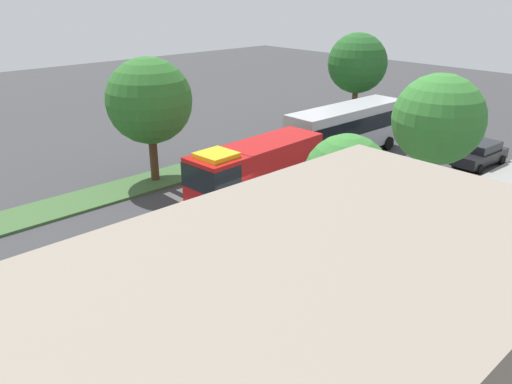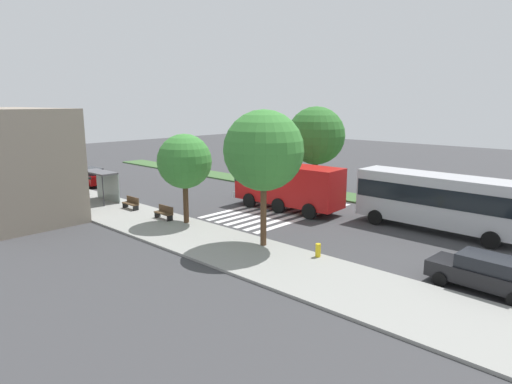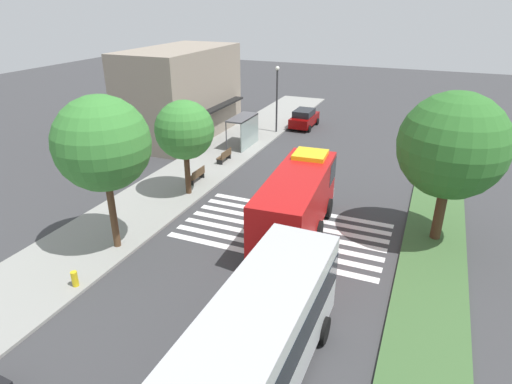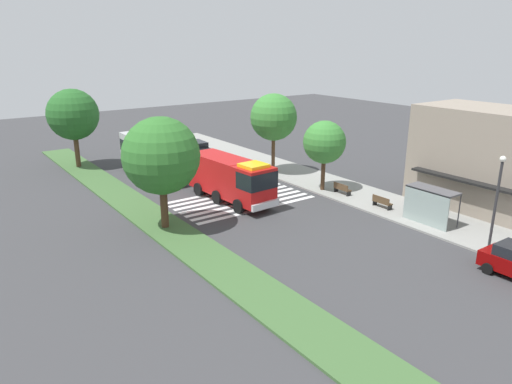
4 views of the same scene
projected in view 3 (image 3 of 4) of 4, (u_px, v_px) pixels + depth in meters
The scene contains 16 objects.
ground_plane at pixel (298, 211), 25.50m from camera, with size 120.00×120.00×0.00m, color #38383A.
sidewalk at pixel (173, 187), 28.49m from camera, with size 60.00×5.08×0.14m, color gray.
median_strip at pixel (435, 234), 22.83m from camera, with size 60.00×3.00×0.14m, color #3D6033.
crosswalk at pixel (283, 230), 23.35m from camera, with size 5.85×10.92×0.01m.
fire_truck at pixel (298, 199), 22.31m from camera, with size 8.83×3.21×3.65m.
parked_car_mid at pixel (304, 118), 41.42m from camera, with size 4.23×2.08×1.76m.
transit_bus at pixel (251, 353), 12.48m from camera, with size 10.17×2.96×3.59m.
bus_stop_shelter at pixel (246, 126), 35.40m from camera, with size 3.50×1.40×2.46m.
bench_near_shelter at pixel (225, 156), 32.57m from camera, with size 1.60×0.50×0.90m.
bench_west_of_shelter at pixel (197, 175), 29.02m from camera, with size 1.60×0.50×0.90m.
street_lamp at pixel (277, 94), 38.56m from camera, with size 0.36×0.36×5.87m.
storefront_building at pixel (181, 93), 37.79m from camera, with size 11.88×6.74×7.61m.
sidewalk_tree_far_west at pixel (102, 144), 19.49m from camera, with size 4.39×4.39×7.52m.
sidewalk_tree_west at pixel (185, 130), 25.82m from camera, with size 3.56×3.56×5.89m.
median_tree_west at pixel (452, 146), 20.38m from camera, with size 5.12×5.12×7.52m.
fire_hydrant at pixel (75, 279), 18.52m from camera, with size 0.28×0.28×0.70m, color gold.
Camera 3 is at (-21.99, -6.50, 11.49)m, focal length 30.42 mm.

